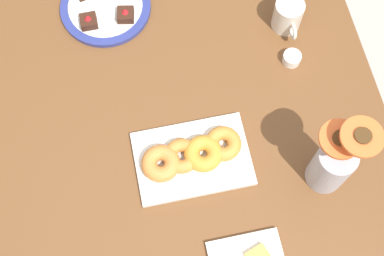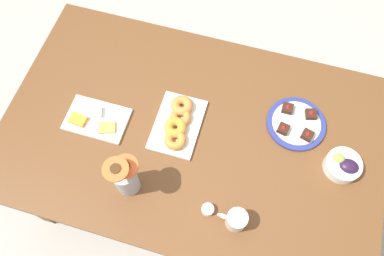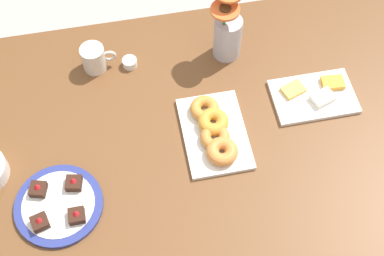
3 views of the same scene
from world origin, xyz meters
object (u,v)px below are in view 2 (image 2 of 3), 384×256
Objects in this scene: dining_table at (192,140)px; dessert_plate at (296,123)px; cheese_platter at (96,119)px; coffee_mug at (236,220)px; grape_bowl at (343,165)px; croissant_platter at (178,123)px; flower_vase at (126,178)px; jam_cup_honey at (208,209)px.

dining_table is 0.45m from dessert_plate.
dining_table is at bearing -171.40° from cheese_platter.
coffee_mug is 0.45× the size of dessert_plate.
cheese_platter is at bearing 8.60° from dining_table.
cheese_platter is 0.85m from dessert_plate.
grape_bowl is 1.03m from cheese_platter.
croissant_platter is at bearing -12.30° from dining_table.
croissant_platter is at bearing 0.23° from grape_bowl.
coffee_mug is 0.46m from croissant_platter.
flower_vase is at bearing 21.30° from grape_bowl.
cheese_platter is at bearing -44.37° from flower_vase.
jam_cup_honey is 0.53m from dessert_plate.
croissant_platter is 1.14× the size of dessert_plate.
flower_vase is (0.32, -0.01, 0.08)m from jam_cup_honey.
dessert_plate reaches higher than jam_cup_honey.
jam_cup_honey is 0.18× the size of flower_vase.
grape_bowl is at bearing -175.62° from cheese_platter.
coffee_mug is 0.49m from grape_bowl.
cheese_platter is at bearing 14.98° from dessert_plate.
jam_cup_honey is 0.19× the size of dessert_plate.
flower_vase reaches higher than dining_table.
coffee_mug is at bearing 42.73° from grape_bowl.
dessert_plate is at bearing -34.24° from grape_bowl.
dessert_plate is (-0.26, -0.46, -0.00)m from jam_cup_honey.
dessert_plate is (-0.15, -0.47, -0.04)m from coffee_mug.
flower_vase is (0.11, 0.31, 0.07)m from croissant_platter.
dining_table is at bearing -50.35° from coffee_mug.
coffee_mug reaches higher than dining_table.
croissant_platter reaches higher than dining_table.
dining_table is 0.38m from flower_vase.
coffee_mug is 0.43× the size of cheese_platter.
grape_bowl is (-0.36, -0.33, -0.02)m from coffee_mug.
grape_bowl is at bearing -145.98° from jam_cup_honey.
flower_vase is (0.17, 0.29, 0.18)m from dining_table.
flower_vase reaches higher than dessert_plate.
croissant_platter is (0.07, -0.01, 0.11)m from dining_table.
jam_cup_honey is (-0.22, 0.31, -0.01)m from croissant_platter.
jam_cup_honey is at bearing 124.42° from croissant_platter.
dining_table is 0.35m from jam_cup_honey.
croissant_platter is 1.06× the size of flower_vase.
grape_bowl reaches higher than dining_table.
croissant_platter is (-0.34, -0.08, 0.01)m from cheese_platter.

